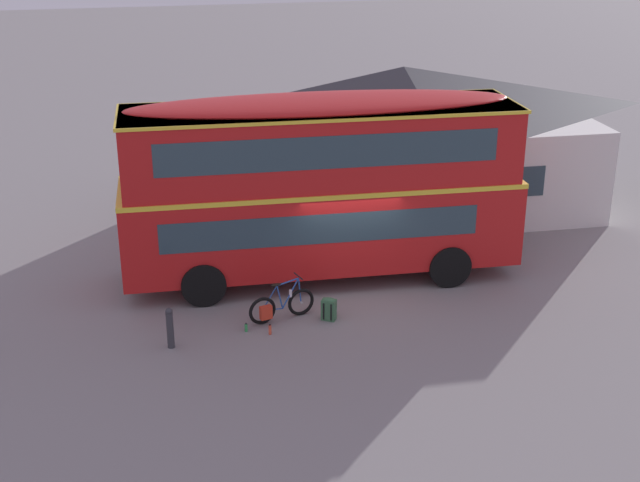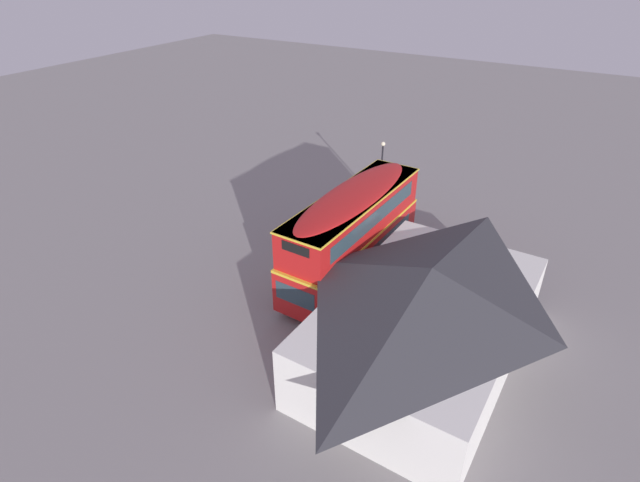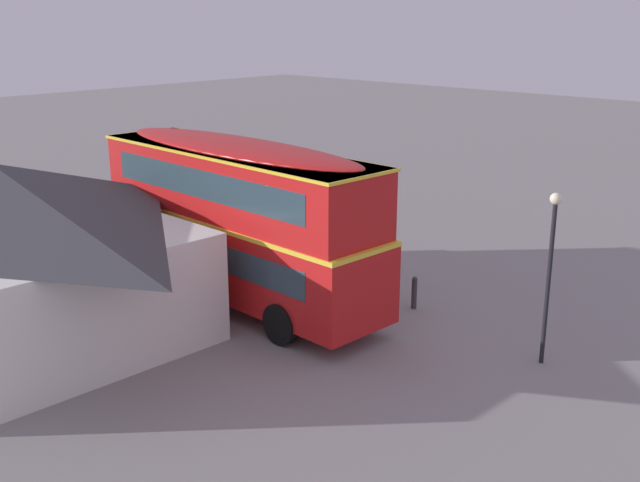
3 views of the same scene
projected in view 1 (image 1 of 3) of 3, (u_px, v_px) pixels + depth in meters
The scene contains 8 objects.
ground_plane at pixel (347, 290), 22.27m from camera, with size 120.00×120.00×0.00m, color gray.
double_decker_bus at pixel (321, 181), 22.11m from camera, with size 10.17×2.95×4.79m.
touring_bicycle at pixel (280, 306), 20.59m from camera, with size 1.65×0.72×1.04m.
backpack_on_ground at pixel (329, 308), 20.66m from camera, with size 0.40×0.37×0.56m.
water_bottle_green_metal at pixel (246, 328), 20.17m from camera, with size 0.07×0.07×0.21m.
water_bottle_red_squeeze at pixel (270, 330), 20.03m from camera, with size 0.07×0.07×0.25m.
pub_building at pixel (402, 134), 27.81m from camera, with size 11.82×7.60×4.39m.
kerb_bollard at pixel (170, 327), 19.32m from camera, with size 0.16×0.16×0.97m.
Camera 1 is at (-5.08, -19.56, 9.48)m, focal length 49.22 mm.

